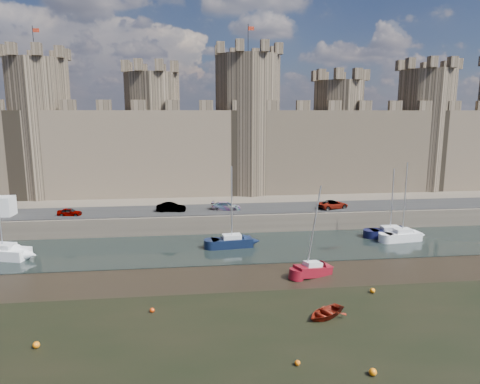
{
  "coord_description": "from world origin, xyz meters",
  "views": [
    {
      "loc": [
        -7.96,
        -25.48,
        16.2
      ],
      "look_at": [
        -2.4,
        22.0,
        7.26
      ],
      "focal_mm": 32.0,
      "sensor_mm": 36.0,
      "label": 1
    }
  ],
  "objects": [
    {
      "name": "ground",
      "position": [
        0.0,
        0.0,
        0.0
      ],
      "size": [
        160.0,
        160.0,
        0.0
      ],
      "primitive_type": "plane",
      "color": "black",
      "rests_on": "ground"
    },
    {
      "name": "water_channel",
      "position": [
        0.0,
        24.0,
        0.04
      ],
      "size": [
        160.0,
        12.0,
        0.08
      ],
      "primitive_type": "cube",
      "color": "black",
      "rests_on": "ground"
    },
    {
      "name": "quay",
      "position": [
        0.0,
        60.0,
        1.25
      ],
      "size": [
        160.0,
        60.0,
        2.5
      ],
      "primitive_type": "cube",
      "color": "#4C443A",
      "rests_on": "ground"
    },
    {
      "name": "road",
      "position": [
        0.0,
        34.0,
        2.55
      ],
      "size": [
        160.0,
        7.0,
        0.1
      ],
      "primitive_type": "cube",
      "color": "black",
      "rests_on": "quay"
    },
    {
      "name": "castle",
      "position": [
        -0.64,
        48.0,
        11.67
      ],
      "size": [
        108.5,
        11.0,
        29.0
      ],
      "color": "#42382B",
      "rests_on": "quay"
    },
    {
      "name": "car_0",
      "position": [
        -24.17,
        32.51,
        3.03
      ],
      "size": [
        3.27,
        1.65,
        1.07
      ],
      "primitive_type": "imported",
      "rotation": [
        0.0,
        0.0,
        1.44
      ],
      "color": "gray",
      "rests_on": "quay"
    },
    {
      "name": "car_1",
      "position": [
        -10.75,
        33.32,
        3.16
      ],
      "size": [
        4.14,
        1.78,
        1.32
      ],
      "primitive_type": "imported",
      "rotation": [
        0.0,
        0.0,
        1.47
      ],
      "color": "gray",
      "rests_on": "quay"
    },
    {
      "name": "car_2",
      "position": [
        -3.05,
        33.54,
        3.09
      ],
      "size": [
        4.36,
        2.49,
        1.19
      ],
      "primitive_type": "imported",
      "rotation": [
        0.0,
        0.0,
        1.36
      ],
      "color": "gray",
      "rests_on": "quay"
    },
    {
      "name": "car_3",
      "position": [
        12.31,
        32.61,
        3.13
      ],
      "size": [
        4.97,
        3.4,
        1.26
      ],
      "primitive_type": "imported",
      "rotation": [
        0.0,
        0.0,
        1.89
      ],
      "color": "gray",
      "rests_on": "quay"
    },
    {
      "name": "sailboat_0",
      "position": [
        -29.0,
        23.06,
        0.82
      ],
      "size": [
        6.11,
        3.75,
        10.68
      ],
      "rotation": [
        0.0,
        0.0,
        -0.29
      ],
      "color": "white",
      "rests_on": "ground"
    },
    {
      "name": "sailboat_1",
      "position": [
        -3.15,
        24.14,
        0.79
      ],
      "size": [
        5.1,
        2.41,
        9.89
      ],
      "rotation": [
        0.0,
        0.0,
        0.1
      ],
      "color": "black",
      "rests_on": "ground"
    },
    {
      "name": "sailboat_2",
      "position": [
        18.64,
        24.14,
        0.81
      ],
      "size": [
        4.84,
        2.37,
        10.05
      ],
      "rotation": [
        0.0,
        0.0,
        0.12
      ],
      "color": "white",
      "rests_on": "ground"
    },
    {
      "name": "sailboat_3",
      "position": [
        17.93,
        26.06,
        0.72
      ],
      "size": [
        5.19,
        2.11,
        9.03
      ],
      "rotation": [
        0.0,
        0.0,
        -0.02
      ],
      "color": "black",
      "rests_on": "ground"
    },
    {
      "name": "sailboat_4",
      "position": [
        4.03,
        14.16,
        0.69
      ],
      "size": [
        4.23,
        2.9,
        9.21
      ],
      "rotation": [
        0.0,
        0.0,
        0.39
      ],
      "color": "maroon",
      "rests_on": "ground"
    },
    {
      "name": "dinghy_4",
      "position": [
        2.54,
        5.35,
        0.35
      ],
      "size": [
        4.17,
        3.83,
        0.7
      ],
      "primitive_type": "imported",
      "rotation": [
        1.57,
        0.0,
        5.25
      ],
      "color": "maroon",
      "rests_on": "ground"
    },
    {
      "name": "buoy_0",
      "position": [
        -18.9,
        3.28,
        0.24
      ],
      "size": [
        0.49,
        0.49,
        0.49
      ],
      "primitive_type": "sphere",
      "color": "orange",
      "rests_on": "ground"
    },
    {
      "name": "buoy_1",
      "position": [
        -11.33,
        7.83,
        0.2
      ],
      "size": [
        0.4,
        0.4,
        0.4
      ],
      "primitive_type": "sphere",
      "color": "#E33C0A",
      "rests_on": "ground"
    },
    {
      "name": "buoy_2",
      "position": [
        3.09,
        -2.48,
        0.25
      ],
      "size": [
        0.49,
        0.49,
        0.49
      ],
      "primitive_type": "sphere",
      "color": "orange",
      "rests_on": "ground"
    },
    {
      "name": "buoy_3",
      "position": [
        8.26,
        9.4,
        0.24
      ],
      "size": [
        0.47,
        0.47,
        0.47
      ],
      "primitive_type": "sphere",
      "color": "orange",
      "rests_on": "ground"
    },
    {
      "name": "buoy_4",
      "position": [
        -1.32,
        -0.87,
        0.19
      ],
      "size": [
        0.37,
        0.37,
        0.37
      ],
      "primitive_type": "sphere",
      "color": "#DC6009",
      "rests_on": "ground"
    }
  ]
}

